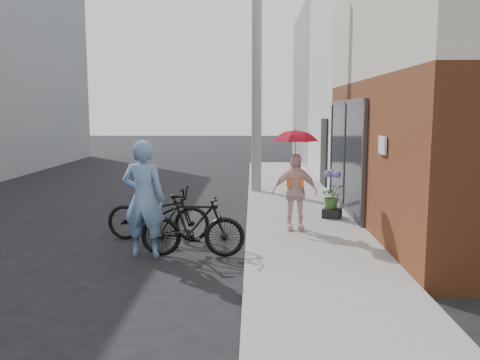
{
  "coord_description": "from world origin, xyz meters",
  "views": [
    {
      "loc": [
        1.0,
        -8.31,
        2.4
      ],
      "look_at": [
        0.76,
        1.11,
        1.1
      ],
      "focal_mm": 38.0,
      "sensor_mm": 36.0,
      "label": 1
    }
  ],
  "objects_px": {
    "bike_left": "(158,213)",
    "kimono_woman": "(295,192)",
    "bike_right": "(193,226)",
    "utility_pole": "(257,70)",
    "planter": "(332,213)",
    "officer": "(144,199)"
  },
  "relations": [
    {
      "from": "officer",
      "to": "kimono_woman",
      "type": "xyz_separation_m",
      "value": [
        2.58,
        1.44,
        -0.11
      ]
    },
    {
      "from": "planter",
      "to": "bike_right",
      "type": "bearing_deg",
      "value": -136.13
    },
    {
      "from": "kimono_woman",
      "to": "planter",
      "type": "xyz_separation_m",
      "value": [
        0.89,
        1.13,
        -0.64
      ]
    },
    {
      "from": "bike_right",
      "to": "utility_pole",
      "type": "bearing_deg",
      "value": -8.12
    },
    {
      "from": "kimono_woman",
      "to": "officer",
      "type": "bearing_deg",
      "value": -151.38
    },
    {
      "from": "officer",
      "to": "planter",
      "type": "relative_size",
      "value": 5.23
    },
    {
      "from": "utility_pole",
      "to": "kimono_woman",
      "type": "distance_m",
      "value": 5.48
    },
    {
      "from": "kimono_woman",
      "to": "bike_left",
      "type": "bearing_deg",
      "value": -171.54
    },
    {
      "from": "bike_left",
      "to": "kimono_woman",
      "type": "relative_size",
      "value": 1.31
    },
    {
      "from": "bike_left",
      "to": "planter",
      "type": "xyz_separation_m",
      "value": [
        3.44,
        1.53,
        -0.29
      ]
    },
    {
      "from": "utility_pole",
      "to": "planter",
      "type": "distance_m",
      "value": 5.14
    },
    {
      "from": "bike_left",
      "to": "bike_right",
      "type": "height_order",
      "value": "bike_right"
    },
    {
      "from": "bike_left",
      "to": "kimono_woman",
      "type": "bearing_deg",
      "value": -76.4
    },
    {
      "from": "utility_pole",
      "to": "bike_right",
      "type": "relative_size",
      "value": 4.07
    },
    {
      "from": "officer",
      "to": "planter",
      "type": "height_order",
      "value": "officer"
    },
    {
      "from": "utility_pole",
      "to": "officer",
      "type": "distance_m",
      "value": 6.94
    },
    {
      "from": "bike_left",
      "to": "kimono_woman",
      "type": "distance_m",
      "value": 2.6
    },
    {
      "from": "utility_pole",
      "to": "bike_right",
      "type": "bearing_deg",
      "value": -99.93
    },
    {
      "from": "utility_pole",
      "to": "officer",
      "type": "relative_size",
      "value": 3.63
    },
    {
      "from": "kimono_woman",
      "to": "bike_right",
      "type": "bearing_deg",
      "value": -141.36
    },
    {
      "from": "officer",
      "to": "kimono_woman",
      "type": "distance_m",
      "value": 2.96
    },
    {
      "from": "bike_right",
      "to": "planter",
      "type": "relative_size",
      "value": 4.67
    }
  ]
}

